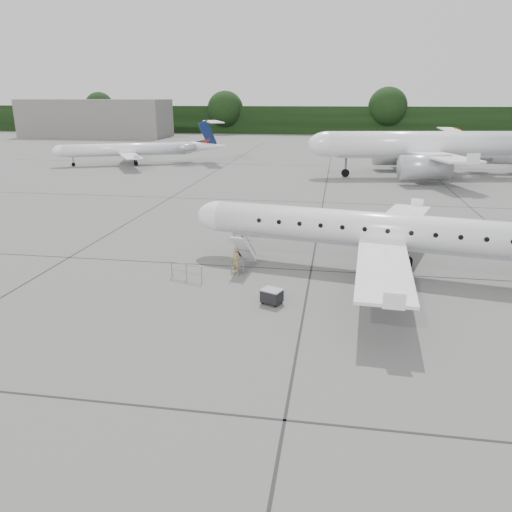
# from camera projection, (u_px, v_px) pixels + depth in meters

# --- Properties ---
(ground) EXTENTS (320.00, 320.00, 0.00)m
(ground) POSITION_uv_depth(u_px,v_px,m) (395.00, 319.00, 25.02)
(ground) COLOR slate
(ground) RESTS_ON ground
(treeline) EXTENTS (260.00, 4.00, 8.00)m
(treeline) POSITION_uv_depth(u_px,v_px,m) (351.00, 121.00, 146.00)
(treeline) COLOR black
(treeline) RESTS_ON ground
(terminal_building) EXTENTS (40.00, 14.00, 10.00)m
(terminal_building) POSITION_uv_depth(u_px,v_px,m) (96.00, 118.00, 137.67)
(terminal_building) COLOR slate
(terminal_building) RESTS_ON ground
(main_regional_jet) EXTENTS (32.89, 26.22, 7.58)m
(main_regional_jet) POSITION_uv_depth(u_px,v_px,m) (393.00, 214.00, 30.57)
(main_regional_jet) COLOR white
(main_regional_jet) RESTS_ON ground
(airstair) EXTENTS (1.28, 2.59, 2.38)m
(airstair) POSITION_uv_depth(u_px,v_px,m) (244.00, 251.00, 32.11)
(airstair) COLOR white
(airstair) RESTS_ON ground
(passenger) EXTENTS (0.78, 0.73, 1.80)m
(passenger) POSITION_uv_depth(u_px,v_px,m) (236.00, 261.00, 30.95)
(passenger) COLOR #8F774E
(passenger) RESTS_ON ground
(safety_railing) EXTENTS (2.11, 0.77, 1.00)m
(safety_railing) POSITION_uv_depth(u_px,v_px,m) (186.00, 272.00, 30.21)
(safety_railing) COLOR gray
(safety_railing) RESTS_ON ground
(baggage_cart) EXTENTS (1.26, 1.16, 0.88)m
(baggage_cart) POSITION_uv_depth(u_px,v_px,m) (272.00, 296.00, 26.73)
(baggage_cart) COLOR black
(baggage_cart) RESTS_ON ground
(bg_narrowbody) EXTENTS (38.18, 30.34, 12.36)m
(bg_narrowbody) POSITION_uv_depth(u_px,v_px,m) (427.00, 131.00, 67.65)
(bg_narrowbody) COLOR white
(bg_narrowbody) RESTS_ON ground
(bg_regional_left) EXTENTS (31.59, 27.83, 6.88)m
(bg_regional_left) POSITION_uv_depth(u_px,v_px,m) (128.00, 143.00, 80.93)
(bg_regional_left) COLOR white
(bg_regional_left) RESTS_ON ground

